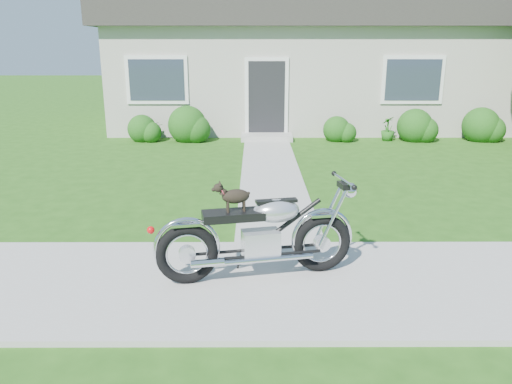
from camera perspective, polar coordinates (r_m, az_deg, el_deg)
ground at (r=5.84m, az=18.44°, el=-9.87°), size 80.00×80.00×0.00m
sidewalk at (r=5.83m, az=18.46°, el=-9.69°), size 24.00×2.20×0.04m
walkway at (r=10.26m, az=1.70°, el=2.36°), size 1.20×8.00×0.03m
house at (r=17.04m, az=6.21°, el=15.14°), size 12.60×7.03×4.50m
shrub_row at (r=13.73m, az=7.63°, el=7.45°), size 10.07×1.04×1.04m
potted_plant_left at (r=13.95m, az=-11.76°, el=7.11°), size 0.69×0.74×0.67m
potted_plant_right at (r=14.14m, az=14.83°, el=7.01°), size 0.51×0.51×0.65m
motorcycle_with_dog at (r=5.41m, az=0.56°, el=-4.89°), size 2.20×0.76×1.09m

